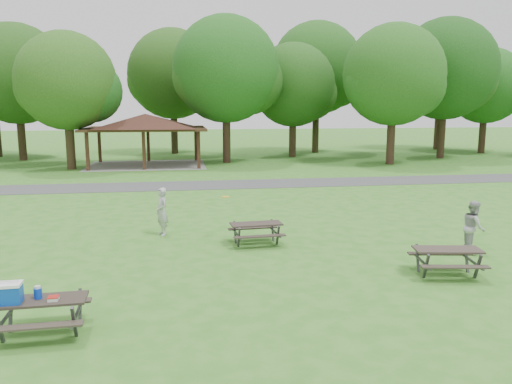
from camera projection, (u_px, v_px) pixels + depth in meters
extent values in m
plane|color=#347220|center=(243.00, 263.00, 13.93)|extent=(160.00, 160.00, 0.00)
cube|color=#404143|center=(210.00, 185.00, 27.55)|extent=(120.00, 3.20, 0.02)
cube|color=#361E13|center=(87.00, 152.00, 33.26)|extent=(0.22, 0.22, 2.60)
cube|color=#3D2216|center=(100.00, 145.00, 38.52)|extent=(0.22, 0.22, 2.60)
cube|color=#361F13|center=(144.00, 151.00, 33.83)|extent=(0.22, 0.22, 2.60)
cube|color=#342013|center=(148.00, 145.00, 39.08)|extent=(0.22, 0.22, 2.60)
cube|color=#311C12|center=(199.00, 150.00, 34.39)|extent=(0.22, 0.22, 2.60)
cube|color=#3A1F15|center=(196.00, 144.00, 39.65)|extent=(0.22, 0.22, 2.60)
cube|color=#372516|center=(146.00, 129.00, 36.22)|extent=(8.60, 6.60, 0.16)
pyramid|color=#321A14|center=(145.00, 121.00, 36.12)|extent=(7.01, 7.01, 1.00)
cube|color=gray|center=(147.00, 165.00, 36.68)|extent=(8.40, 6.40, 0.03)
cylinder|color=black|center=(22.00, 136.00, 39.69)|extent=(0.60, 0.60, 3.85)
sphere|color=#1A4112|center=(17.00, 74.00, 38.86)|extent=(7.80, 7.80, 7.80)
sphere|color=#1C4A15|center=(42.00, 84.00, 39.56)|extent=(5.07, 5.07, 5.07)
cylinder|color=#302315|center=(70.00, 144.00, 34.16)|extent=(0.60, 0.60, 3.50)
sphere|color=#214D16|center=(66.00, 81.00, 33.43)|extent=(6.60, 6.60, 6.60)
sphere|color=#134514|center=(91.00, 91.00, 34.07)|extent=(4.29, 4.29, 4.29)
sphere|color=#204915|center=(45.00, 88.00, 33.12)|extent=(3.96, 3.96, 3.96)
cylinder|color=#311E15|center=(227.00, 136.00, 38.22)|extent=(0.60, 0.60, 4.02)
sphere|color=#164B15|center=(226.00, 69.00, 37.36)|extent=(8.00, 8.00, 8.00)
sphere|color=#184112|center=(249.00, 81.00, 38.07)|extent=(5.20, 5.20, 5.20)
sphere|color=#1C4C15|center=(205.00, 77.00, 37.03)|extent=(4.80, 4.80, 4.80)
cylinder|color=#301F15|center=(293.00, 137.00, 42.59)|extent=(0.60, 0.60, 3.43)
sphere|color=#184213|center=(293.00, 85.00, 41.85)|extent=(7.00, 7.00, 7.00)
sphere|color=#1A4213|center=(310.00, 93.00, 42.50)|extent=(4.55, 4.55, 4.55)
sphere|color=#184E16|center=(277.00, 91.00, 41.53)|extent=(4.20, 4.20, 4.20)
cylinder|color=#301D15|center=(391.00, 139.00, 37.15)|extent=(0.60, 0.60, 3.78)
sphere|color=#1B4E16|center=(394.00, 75.00, 36.35)|extent=(7.40, 7.40, 7.40)
sphere|color=#194E16|center=(413.00, 85.00, 37.03)|extent=(4.81, 4.81, 4.81)
sphere|color=#1A4E16|center=(375.00, 82.00, 36.03)|extent=(4.44, 4.44, 4.44)
cylinder|color=black|center=(442.00, 133.00, 41.44)|extent=(0.60, 0.60, 4.20)
sphere|color=#123E11|center=(446.00, 69.00, 40.55)|extent=(8.20, 8.20, 8.20)
sphere|color=#1C4413|center=(464.00, 80.00, 41.27)|extent=(5.33, 5.33, 5.33)
sphere|color=#1F4914|center=(428.00, 76.00, 40.21)|extent=(4.92, 4.92, 4.92)
cylinder|color=#301D15|center=(482.00, 134.00, 45.81)|extent=(0.60, 0.60, 3.57)
sphere|color=#164C15|center=(486.00, 86.00, 45.07)|extent=(6.80, 6.80, 6.80)
sphere|color=#184513|center=(499.00, 93.00, 45.71)|extent=(4.42, 4.42, 4.42)
sphere|color=#1B4915|center=(473.00, 91.00, 44.76)|extent=(4.08, 4.08, 4.08)
sphere|color=#164D16|center=(16.00, 79.00, 42.41)|extent=(5.20, 5.20, 5.20)
cylinder|color=black|center=(174.00, 131.00, 45.39)|extent=(0.60, 0.60, 4.13)
sphere|color=#1C4313|center=(173.00, 74.00, 44.52)|extent=(8.00, 8.00, 8.00)
sphere|color=#1B4513|center=(193.00, 83.00, 45.23)|extent=(5.20, 5.20, 5.20)
sphere|color=#204D16|center=(155.00, 81.00, 44.19)|extent=(4.80, 4.80, 4.80)
cylinder|color=#332416|center=(316.00, 128.00, 46.36)|extent=(0.60, 0.60, 4.55)
sphere|color=#174614|center=(317.00, 68.00, 45.44)|extent=(8.40, 8.40, 8.40)
sphere|color=#1B4513|center=(335.00, 78.00, 46.16)|extent=(5.46, 5.46, 5.46)
sphere|color=#1B4413|center=(299.00, 75.00, 45.09)|extent=(5.04, 5.04, 5.04)
cylinder|color=#321F16|center=(437.00, 128.00, 49.83)|extent=(0.60, 0.60, 4.27)
sphere|color=#194413|center=(441.00, 75.00, 48.95)|extent=(8.00, 8.00, 8.00)
sphere|color=#1D4213|center=(455.00, 84.00, 49.65)|extent=(5.20, 5.20, 5.20)
sphere|color=#1D4714|center=(426.00, 81.00, 48.61)|extent=(4.80, 4.80, 4.80)
cube|color=black|center=(40.00, 300.00, 9.47)|extent=(1.71, 0.72, 0.05)
cube|color=#2F2922|center=(34.00, 327.00, 8.98)|extent=(1.69, 0.30, 0.04)
cube|color=#2F2822|center=(48.00, 303.00, 10.06)|extent=(1.69, 0.30, 0.04)
cube|color=#47474A|center=(0.00, 328.00, 9.07)|extent=(0.07, 0.35, 0.73)
cube|color=#424245|center=(11.00, 313.00, 9.75)|extent=(0.07, 0.35, 0.73)
cube|color=#3B3B3E|center=(5.00, 319.00, 9.40)|extent=(0.10, 1.37, 0.05)
cube|color=#3A3A3C|center=(74.00, 322.00, 9.31)|extent=(0.07, 0.35, 0.73)
cube|color=#434346|center=(80.00, 308.00, 9.99)|extent=(0.07, 0.35, 0.73)
cube|color=#474749|center=(77.00, 313.00, 9.64)|extent=(0.10, 1.37, 0.05)
cube|color=#0B43B2|center=(9.00, 295.00, 9.25)|extent=(0.44, 0.33, 0.33)
cube|color=white|center=(9.00, 285.00, 9.22)|extent=(0.46, 0.35, 0.06)
cylinder|color=silver|center=(8.00, 281.00, 9.21)|extent=(0.37, 0.04, 0.03)
cylinder|color=#0C36B4|center=(38.00, 293.00, 9.48)|extent=(0.15, 0.15, 0.20)
cylinder|color=silver|center=(37.00, 287.00, 9.46)|extent=(0.12, 0.12, 0.05)
cube|color=silver|center=(53.00, 299.00, 9.40)|extent=(0.19, 0.19, 0.06)
cube|color=#A91913|center=(53.00, 297.00, 9.39)|extent=(0.20, 0.20, 0.01)
cube|color=#2C2320|center=(256.00, 224.00, 15.72)|extent=(1.65, 0.74, 0.04)
cube|color=#2D2420|center=(260.00, 236.00, 15.25)|extent=(1.63, 0.33, 0.04)
cube|color=#2A221E|center=(253.00, 228.00, 16.28)|extent=(1.63, 0.33, 0.04)
cube|color=#434446|center=(239.00, 238.00, 15.32)|extent=(0.07, 0.34, 0.70)
cube|color=#3A3A3C|center=(235.00, 232.00, 15.97)|extent=(0.07, 0.34, 0.70)
cube|color=#444447|center=(237.00, 234.00, 15.64)|extent=(0.14, 1.31, 0.04)
cube|color=#3A3B3D|center=(278.00, 235.00, 15.59)|extent=(0.07, 0.34, 0.70)
cube|color=#3B3C3E|center=(272.00, 230.00, 16.23)|extent=(0.07, 0.34, 0.70)
cube|color=#3D3D40|center=(275.00, 232.00, 15.91)|extent=(0.14, 1.31, 0.04)
cube|color=#312823|center=(448.00, 250.00, 12.81)|extent=(1.77, 0.94, 0.05)
cube|color=#312923|center=(455.00, 267.00, 12.31)|extent=(1.70, 0.52, 0.04)
cube|color=#2B241F|center=(440.00, 254.00, 13.41)|extent=(1.70, 0.52, 0.04)
cube|color=#3A3A3C|center=(426.00, 267.00, 12.54)|extent=(0.11, 0.36, 0.73)
cube|color=#454548|center=(418.00, 258.00, 13.23)|extent=(0.11, 0.36, 0.73)
cube|color=#3D3D3F|center=(422.00, 261.00, 12.88)|extent=(0.29, 1.36, 0.05)
cube|color=#3B3B3D|center=(478.00, 267.00, 12.52)|extent=(0.11, 0.36, 0.73)
cube|color=#464649|center=(467.00, 258.00, 13.21)|extent=(0.11, 0.36, 0.73)
cube|color=#464649|center=(472.00, 261.00, 12.86)|extent=(0.29, 1.36, 0.05)
cylinder|color=gold|center=(226.00, 197.00, 16.24)|extent=(0.36, 0.36, 0.02)
imported|color=#ABABAD|center=(162.00, 212.00, 16.80)|extent=(0.59, 0.70, 1.62)
imported|color=#A8A8AB|center=(473.00, 227.00, 14.77)|extent=(0.81, 0.92, 1.58)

